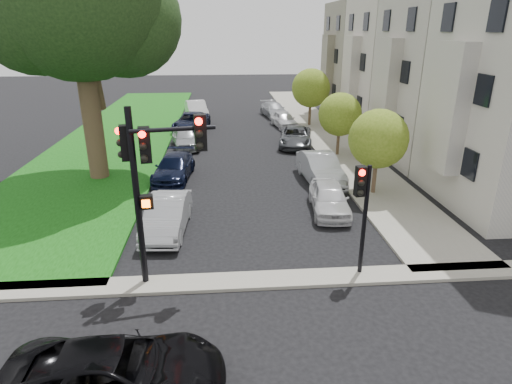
{
  "coord_description": "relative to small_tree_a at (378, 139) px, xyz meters",
  "views": [
    {
      "loc": [
        -1.2,
        -9.92,
        7.72
      ],
      "look_at": [
        0.0,
        5.0,
        2.0
      ],
      "focal_mm": 30.0,
      "sensor_mm": 36.0,
      "label": 1
    }
  ],
  "objects": [
    {
      "name": "ground",
      "position": [
        -6.2,
        -9.44,
        -2.83
      ],
      "size": [
        140.0,
        140.0,
        0.0
      ],
      "primitive_type": "plane",
      "color": "black",
      "rests_on": "ground"
    },
    {
      "name": "grass_strip",
      "position": [
        -15.2,
        14.56,
        -2.77
      ],
      "size": [
        8.0,
        44.0,
        0.12
      ],
      "primitive_type": "cube",
      "color": "#10420B",
      "rests_on": "ground"
    },
    {
      "name": "sidewalk_right",
      "position": [
        0.55,
        14.56,
        -2.77
      ],
      "size": [
        3.5,
        44.0,
        0.12
      ],
      "primitive_type": "cube",
      "color": "gray",
      "rests_on": "ground"
    },
    {
      "name": "sidewalk_cross",
      "position": [
        -6.2,
        -7.44,
        -2.77
      ],
      "size": [
        60.0,
        1.0,
        0.12
      ],
      "primitive_type": "cube",
      "color": "gray",
      "rests_on": "ground"
    },
    {
      "name": "house_b",
      "position": [
        6.25,
        6.06,
        4.11
      ],
      "size": [
        7.7,
        7.55,
        15.97
      ],
      "color": "gray",
      "rests_on": "ground"
    },
    {
      "name": "house_c",
      "position": [
        6.25,
        13.56,
        4.11
      ],
      "size": [
        7.7,
        7.55,
        15.97
      ],
      "color": "#A0A09F",
      "rests_on": "ground"
    },
    {
      "name": "house_d",
      "position": [
        6.25,
        21.06,
        4.11
      ],
      "size": [
        7.7,
        7.55,
        15.97
      ],
      "color": "#786C58",
      "rests_on": "ground"
    },
    {
      "name": "small_tree_a",
      "position": [
        0.0,
        0.0,
        0.0
      ],
      "size": [
        2.83,
        2.83,
        4.25
      ],
      "color": "brown",
      "rests_on": "ground"
    },
    {
      "name": "small_tree_b",
      "position": [
        -0.0,
        6.92,
        -0.13
      ],
      "size": [
        2.71,
        2.71,
        4.06
      ],
      "color": "brown",
      "rests_on": "ground"
    },
    {
      "name": "small_tree_c",
      "position": [
        0.0,
        16.18,
        0.33
      ],
      "size": [
        3.16,
        3.16,
        4.75
      ],
      "color": "brown",
      "rests_on": "ground"
    },
    {
      "name": "traffic_signal_main",
      "position": [
        -9.55,
        -7.2,
        1.12
      ],
      "size": [
        2.8,
        0.74,
        5.71
      ],
      "color": "black",
      "rests_on": "ground"
    },
    {
      "name": "traffic_signal_secondary",
      "position": [
        -3.07,
        -7.25,
        -0.15
      ],
      "size": [
        0.5,
        0.4,
        3.84
      ],
      "color": "black",
      "rests_on": "ground"
    },
    {
      "name": "car_cross_near",
      "position": [
        -9.88,
        -11.86,
        -2.15
      ],
      "size": [
        4.86,
        2.28,
        1.34
      ],
      "primitive_type": "imported",
      "rotation": [
        0.0,
        0.0,
        1.58
      ],
      "color": "black",
      "rests_on": "ground"
    },
    {
      "name": "car_parked_0",
      "position": [
        -2.72,
        -1.97,
        -2.15
      ],
      "size": [
        1.98,
        4.09,
        1.34
      ],
      "primitive_type": "imported",
      "rotation": [
        0.0,
        0.0,
        -0.1
      ],
      "color": "silver",
      "rests_on": "ground"
    },
    {
      "name": "car_parked_1",
      "position": [
        -2.23,
        2.06,
        -2.06
      ],
      "size": [
        1.93,
        4.73,
        1.53
      ],
      "primitive_type": "imported",
      "rotation": [
        0.0,
        0.0,
        0.07
      ],
      "color": "#999BA0",
      "rests_on": "ground"
    },
    {
      "name": "car_parked_2",
      "position": [
        -2.29,
        9.69,
        -2.17
      ],
      "size": [
        2.98,
        5.04,
        1.31
      ],
      "primitive_type": "imported",
      "rotation": [
        0.0,
        0.0,
        -0.18
      ],
      "color": "#3F4247",
      "rests_on": "ground"
    },
    {
      "name": "car_parked_3",
      "position": [
        -2.23,
        15.83,
        -2.17
      ],
      "size": [
        2.13,
        4.03,
        1.3
      ],
      "primitive_type": "imported",
      "rotation": [
        0.0,
        0.0,
        0.16
      ],
      "color": "silver",
      "rests_on": "ground"
    },
    {
      "name": "car_parked_4",
      "position": [
        -2.51,
        20.51,
        -2.18
      ],
      "size": [
        2.56,
        4.73,
        1.3
      ],
      "primitive_type": "imported",
      "rotation": [
        0.0,
        0.0,
        0.17
      ],
      "color": "#999BA0",
      "rests_on": "ground"
    },
    {
      "name": "car_parked_5",
      "position": [
        -9.71,
        -3.39,
        -2.12
      ],
      "size": [
        1.75,
        4.38,
        1.42
      ],
      "primitive_type": "imported",
      "rotation": [
        0.0,
        0.0,
        -0.06
      ],
      "color": "#999BA0",
      "rests_on": "ground"
    },
    {
      "name": "car_parked_6",
      "position": [
        -10.09,
        3.19,
        -2.18
      ],
      "size": [
        2.28,
        4.63,
        1.29
      ],
      "primitive_type": "imported",
      "rotation": [
        0.0,
        0.0,
        -0.11
      ],
      "color": "black",
      "rests_on": "ground"
    },
    {
      "name": "car_parked_7",
      "position": [
        -9.96,
        9.78,
        -2.14
      ],
      "size": [
        2.33,
        4.24,
        1.37
      ],
      "primitive_type": "imported",
      "rotation": [
        0.0,
        0.0,
        0.19
      ],
      "color": "#999BA0",
      "rests_on": "ground"
    },
    {
      "name": "car_parked_8",
      "position": [
        -9.86,
        15.13,
        -2.11
      ],
      "size": [
        3.11,
        5.43,
        1.43
      ],
      "primitive_type": "imported",
      "rotation": [
        0.0,
        0.0,
        -0.15
      ],
      "color": "black",
      "rests_on": "ground"
    },
    {
      "name": "car_parked_9",
      "position": [
        -9.72,
        20.22,
        -2.03
      ],
      "size": [
        2.5,
        5.03,
        1.58
      ],
      "primitive_type": "imported",
      "rotation": [
        0.0,
        0.0,
        0.18
      ],
      "color": "silver",
      "rests_on": "ground"
    }
  ]
}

